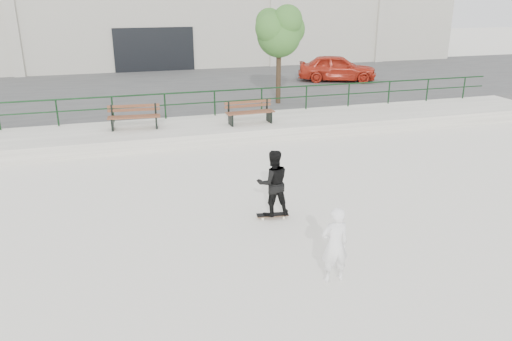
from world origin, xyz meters
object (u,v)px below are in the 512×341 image
object	(u,v)px
bench_left	(134,117)
bench_right	(250,112)
skateboard	(273,215)
tree	(280,30)
red_car	(337,68)
standing_skater	(273,183)
seated_skater	(335,245)

from	to	relation	value
bench_left	bench_right	world-z (taller)	bench_left
bench_left	skateboard	world-z (taller)	bench_left
tree	skateboard	xyz separation A→B (m)	(-3.85, -10.59, -3.64)
bench_left	skateboard	xyz separation A→B (m)	(2.73, -7.85, -0.86)
red_car	bench_left	bearing A→B (deg)	143.71
bench_right	standing_skater	distance (m)	7.51
tree	standing_skater	size ratio (longest dim) A/B	2.61
bench_left	tree	xyz separation A→B (m)	(6.58, 2.74, 2.78)
bench_left	standing_skater	distance (m)	8.31
bench_left	skateboard	distance (m)	8.35
tree	standing_skater	xyz separation A→B (m)	(-3.85, -10.59, -2.79)
skateboard	standing_skater	size ratio (longest dim) A/B	0.49
tree	bench_right	bearing A→B (deg)	-125.49
bench_left	seated_skater	world-z (taller)	seated_skater
bench_right	skateboard	world-z (taller)	bench_right
bench_right	standing_skater	world-z (taller)	standing_skater
seated_skater	standing_skater	bearing A→B (deg)	-85.52
bench_right	standing_skater	xyz separation A→B (m)	(-1.54, -7.35, -0.01)
bench_left	bench_right	size ratio (longest dim) A/B	1.02
tree	standing_skater	distance (m)	11.61
bench_left	tree	world-z (taller)	tree
bench_left	bench_right	distance (m)	4.30
standing_skater	bench_left	bearing A→B (deg)	-67.43
bench_right	tree	xyz separation A→B (m)	(2.31, 3.24, 2.78)
bench_right	bench_left	bearing A→B (deg)	170.78
red_car	skateboard	world-z (taller)	red_car
skateboard	seated_skater	distance (m)	3.11
bench_left	seated_skater	bearing A→B (deg)	-69.70
skateboard	tree	bearing A→B (deg)	78.83
tree	skateboard	bearing A→B (deg)	-109.98
bench_right	standing_skater	bearing A→B (deg)	-104.38
red_car	seated_skater	distance (m)	20.31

